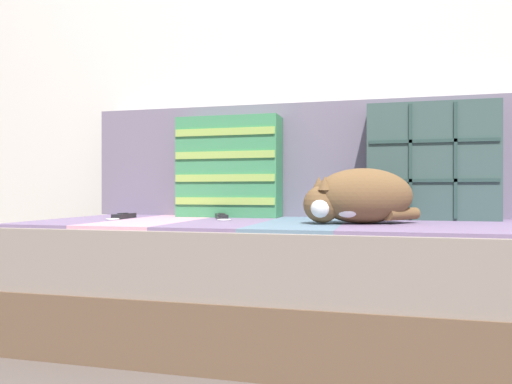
# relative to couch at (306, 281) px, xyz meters

# --- Properties ---
(ground_plane) EXTENTS (14.00, 14.00, 0.00)m
(ground_plane) POSITION_rel_couch_xyz_m (0.00, -0.12, -0.20)
(ground_plane) COLOR #564C47
(wall_behind) EXTENTS (6.00, 0.06, 2.50)m
(wall_behind) POSITION_rel_couch_xyz_m (0.00, 0.46, 1.05)
(wall_behind) COLOR silver
(wall_behind) RESTS_ON ground_plane
(couch) EXTENTS (1.97, 0.85, 0.40)m
(couch) POSITION_rel_couch_xyz_m (0.00, 0.00, 0.00)
(couch) COLOR brown
(couch) RESTS_ON ground_plane
(sofa_backrest) EXTENTS (1.93, 0.14, 0.46)m
(sofa_backrest) POSITION_rel_couch_xyz_m (0.00, 0.36, 0.43)
(sofa_backrest) COLOR slate
(sofa_backrest) RESTS_ON couch
(throw_pillow_quilted) EXTENTS (0.45, 0.14, 0.42)m
(throw_pillow_quilted) POSITION_rel_couch_xyz_m (0.42, 0.21, 0.41)
(throw_pillow_quilted) COLOR #38514C
(throw_pillow_quilted) RESTS_ON couch
(throw_pillow_striped) EXTENTS (0.41, 0.14, 0.40)m
(throw_pillow_striped) POSITION_rel_couch_xyz_m (-0.34, 0.21, 0.40)
(throw_pillow_striped) COLOR #3D8956
(throw_pillow_striped) RESTS_ON couch
(sleeping_cat) EXTENTS (0.37, 0.31, 0.18)m
(sleeping_cat) POSITION_rel_couch_xyz_m (0.18, -0.08, 0.29)
(sleeping_cat) COLOR brown
(sleeping_cat) RESTS_ON couch
(game_remote_near) EXTENTS (0.05, 0.19, 0.02)m
(game_remote_near) POSITION_rel_couch_xyz_m (-0.69, -0.01, 0.21)
(game_remote_near) COLOR black
(game_remote_near) RESTS_ON couch
(game_remote_far) EXTENTS (0.12, 0.21, 0.02)m
(game_remote_far) POSITION_rel_couch_xyz_m (-0.32, 0.05, 0.21)
(game_remote_far) COLOR black
(game_remote_far) RESTS_ON couch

